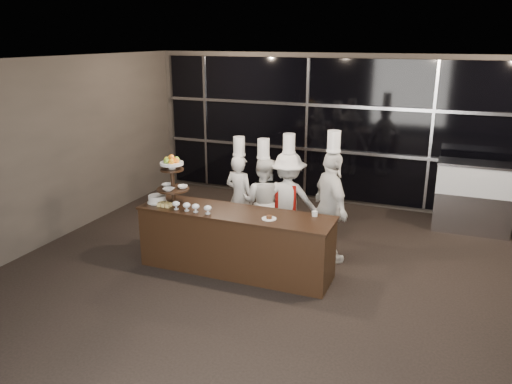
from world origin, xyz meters
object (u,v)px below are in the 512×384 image
at_px(layer_cake, 157,199).
at_px(chef_d, 331,206).
at_px(display_case, 474,194).
at_px(buffet_counter, 235,241).
at_px(display_stand, 172,176).
at_px(chef_c, 288,199).
at_px(chef_b, 263,201).
at_px(chef_a, 240,195).

relative_size(layer_cake, chef_d, 0.15).
xyz_separation_m(display_case, chef_d, (-2.02, -2.13, 0.19)).
distance_m(buffet_counter, display_stand, 1.33).
height_order(display_stand, chef_c, chef_c).
bearing_deg(chef_d, display_case, 46.43).
relative_size(chef_b, chef_c, 0.95).
bearing_deg(buffet_counter, chef_a, 110.83).
xyz_separation_m(layer_cake, chef_d, (2.43, 0.92, -0.10)).
bearing_deg(chef_d, layer_cake, -159.20).
relative_size(display_case, chef_b, 0.72).
xyz_separation_m(chef_c, chef_d, (0.78, -0.31, 0.08)).
distance_m(layer_cake, chef_a, 1.47).
distance_m(display_stand, chef_a, 1.41).
distance_m(layer_cake, chef_b, 1.71).
xyz_separation_m(layer_cake, chef_b, (1.27, 1.12, -0.22)).
bearing_deg(chef_b, chef_a, 168.44).
height_order(display_stand, chef_d, chef_d).
bearing_deg(display_stand, chef_a, 64.41).
xyz_separation_m(buffet_counter, layer_cake, (-1.25, -0.05, 0.51)).
relative_size(buffet_counter, chef_a, 1.62).
bearing_deg(chef_c, chef_b, -163.67).
bearing_deg(buffet_counter, chef_b, 89.15).
bearing_deg(display_case, chef_a, -153.24).
height_order(chef_b, chef_c, chef_c).
height_order(display_stand, chef_a, chef_a).
xyz_separation_m(display_case, chef_a, (-3.64, -1.84, 0.08)).
distance_m(display_case, chef_b, 3.72).
bearing_deg(chef_b, display_stand, -133.51).
bearing_deg(display_stand, display_case, 35.55).
bearing_deg(chef_c, chef_a, -178.76).
xyz_separation_m(chef_a, chef_c, (0.84, 0.02, 0.03)).
bearing_deg(chef_c, display_stand, -139.78).
bearing_deg(buffet_counter, chef_d, 36.60).
relative_size(layer_cake, display_case, 0.23).
bearing_deg(buffet_counter, layer_cake, -177.72).
bearing_deg(layer_cake, display_case, 34.41).
xyz_separation_m(buffet_counter, display_case, (3.20, 3.00, 0.22)).
relative_size(display_stand, layer_cake, 2.48).
distance_m(chef_a, chef_b, 0.47).
bearing_deg(display_stand, chef_d, 21.86).
bearing_deg(chef_d, buffet_counter, -143.40).
height_order(chef_a, chef_b, chef_b).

